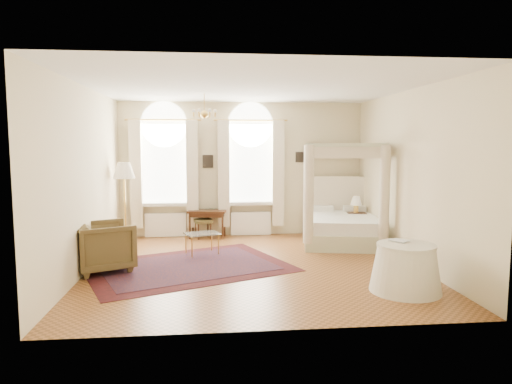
% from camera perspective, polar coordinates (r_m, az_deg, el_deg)
% --- Properties ---
extents(ground, '(6.00, 6.00, 0.00)m').
position_cam_1_polar(ground, '(8.66, -0.31, -9.20)').
color(ground, brown).
rests_on(ground, ground).
extents(room_walls, '(6.00, 6.00, 6.00)m').
position_cam_1_polar(room_walls, '(8.36, -0.32, 4.00)').
color(room_walls, beige).
rests_on(room_walls, ground).
extents(window_left, '(1.62, 0.27, 3.29)m').
position_cam_1_polar(window_left, '(11.28, -11.36, 1.90)').
color(window_left, white).
rests_on(window_left, room_walls).
extents(window_right, '(1.62, 0.27, 3.29)m').
position_cam_1_polar(window_right, '(11.27, -0.66, 2.01)').
color(window_right, white).
rests_on(window_right, room_walls).
extents(chandelier, '(0.51, 0.45, 0.50)m').
position_cam_1_polar(chandelier, '(9.55, -6.47, 9.78)').
color(chandelier, gold).
rests_on(chandelier, room_walls).
extents(wall_pictures, '(2.54, 0.03, 0.39)m').
position_cam_1_polar(wall_pictures, '(11.33, -1.28, 4.07)').
color(wall_pictures, black).
rests_on(wall_pictures, room_walls).
extents(canopy_bed, '(2.09, 2.40, 2.29)m').
position_cam_1_polar(canopy_bed, '(10.67, 10.62, -3.55)').
color(canopy_bed, '#BBBE9A').
rests_on(canopy_bed, ground).
extents(nightstand, '(0.51, 0.48, 0.64)m').
position_cam_1_polar(nightstand, '(11.30, 12.39, -4.09)').
color(nightstand, '#381C0F').
rests_on(nightstand, ground).
extents(nightstand_lamp, '(0.27, 0.27, 0.39)m').
position_cam_1_polar(nightstand_lamp, '(11.19, 12.41, -1.20)').
color(nightstand_lamp, gold).
rests_on(nightstand_lamp, nightstand).
extents(writing_desk, '(0.97, 0.61, 0.68)m').
position_cam_1_polar(writing_desk, '(11.15, -6.11, -2.76)').
color(writing_desk, '#381C0F').
rests_on(writing_desk, ground).
extents(laptop, '(0.30, 0.20, 0.02)m').
position_cam_1_polar(laptop, '(11.21, -5.67, -2.15)').
color(laptop, black).
rests_on(laptop, writing_desk).
extents(stool, '(0.49, 0.49, 0.46)m').
position_cam_1_polar(stool, '(11.12, -6.63, -3.80)').
color(stool, '#4C4620').
rests_on(stool, ground).
extents(armchair, '(1.29, 1.27, 0.89)m').
position_cam_1_polar(armchair, '(8.68, -18.44, -6.47)').
color(armchair, '#4E3F21').
rests_on(armchair, ground).
extents(coffee_table, '(0.79, 0.68, 0.45)m').
position_cam_1_polar(coffee_table, '(9.48, -6.77, -5.38)').
color(coffee_table, silver).
rests_on(coffee_table, ground).
extents(floor_lamp, '(0.48, 0.48, 1.87)m').
position_cam_1_polar(floor_lamp, '(10.54, -16.17, 2.08)').
color(floor_lamp, gold).
rests_on(floor_lamp, ground).
extents(oriental_rug, '(4.26, 3.73, 0.01)m').
position_cam_1_polar(oriental_rug, '(8.68, -8.53, -9.20)').
color(oriental_rug, '#451012').
rests_on(oriental_rug, ground).
extents(side_table, '(1.09, 1.09, 0.74)m').
position_cam_1_polar(side_table, '(7.50, 18.19, -9.04)').
color(side_table, white).
rests_on(side_table, ground).
extents(book, '(0.32, 0.34, 0.03)m').
position_cam_1_polar(book, '(7.48, 17.01, -5.96)').
color(book, black).
rests_on(book, side_table).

